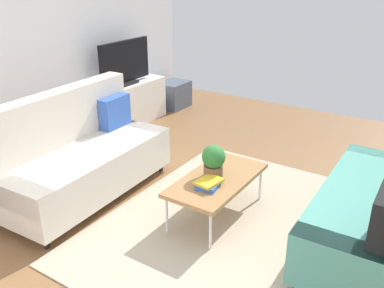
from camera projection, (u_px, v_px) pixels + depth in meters
The scene contains 15 objects.
ground_plane at pixel (213, 221), 4.08m from camera, with size 7.68×7.68×0.00m, color brown.
wall_far at pixel (8, 42), 4.92m from camera, with size 6.40×0.12×2.90m, color silver.
area_rug at pixel (232, 224), 4.03m from camera, with size 2.90×2.20×0.01m, color tan.
couch_beige at pixel (81, 156), 4.41m from camera, with size 1.93×0.92×1.10m.
couch_green at pixel (383, 206), 3.50m from camera, with size 1.92×0.89×1.10m.
coffee_table at pixel (217, 180), 4.01m from camera, with size 1.10×0.56×0.42m.
tv_console at pixel (127, 105), 6.40m from camera, with size 1.40×0.44×0.64m, color silver.
tv at pixel (125, 63), 6.15m from camera, with size 1.00×0.20×0.64m.
storage_trunk at pixel (174, 95), 7.24m from camera, with size 0.52×0.40×0.44m, color #4C5666.
potted_plant at pixel (214, 160), 3.96m from camera, with size 0.22×0.22×0.32m.
table_book_0 at pixel (209, 184), 3.84m from camera, with size 0.24×0.18×0.04m, color #3359B2.
table_book_1 at pixel (209, 181), 3.83m from camera, with size 0.24×0.18×0.03m, color gold.
vase_0 at pixel (94, 88), 5.83m from camera, with size 0.14×0.14×0.13m, color silver.
bottle_0 at pixel (109, 85), 5.93m from camera, with size 0.05×0.05×0.16m, color #3F8C4C.
bottle_1 at pixel (114, 82), 6.00m from camera, with size 0.05×0.05×0.19m, color #3F8C4C.
Camera 1 is at (-3.00, -1.73, 2.29)m, focal length 39.58 mm.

